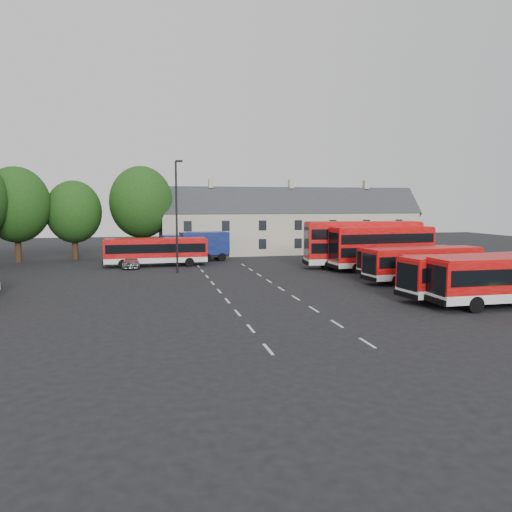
# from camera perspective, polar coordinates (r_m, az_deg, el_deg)

# --- Properties ---
(ground) EXTENTS (140.00, 140.00, 0.00)m
(ground) POSITION_cam_1_polar(r_m,az_deg,el_deg) (37.11, -3.78, -4.55)
(ground) COLOR black
(ground) RESTS_ON ground
(lane_markings) EXTENTS (5.15, 33.80, 0.01)m
(lane_markings) POSITION_cam_1_polar(r_m,az_deg,el_deg) (39.49, -0.62, -3.89)
(lane_markings) COLOR beige
(lane_markings) RESTS_ON ground
(terrace_houses) EXTENTS (35.70, 7.13, 10.06)m
(terrace_houses) POSITION_cam_1_polar(r_m,az_deg,el_deg) (68.94, 3.98, 3.55)
(terrace_houses) COLOR beige
(terrace_houses) RESTS_ON ground
(bus_row_b) EXTENTS (11.39, 4.01, 3.15)m
(bus_row_b) POSITION_cam_1_polar(r_m,az_deg,el_deg) (38.66, 23.48, -1.77)
(bus_row_b) COLOR silver
(bus_row_b) RESTS_ON ground
(bus_row_c) EXTENTS (9.96, 2.78, 2.79)m
(bus_row_c) POSITION_cam_1_polar(r_m,az_deg,el_deg) (42.31, 22.57, -1.40)
(bus_row_c) COLOR silver
(bus_row_c) RESTS_ON ground
(bus_row_d) EXTENTS (10.87, 3.57, 3.02)m
(bus_row_d) POSITION_cam_1_polar(r_m,az_deg,el_deg) (45.33, 18.57, -0.61)
(bus_row_d) COLOR silver
(bus_row_d) RESTS_ON ground
(bus_row_e) EXTENTS (9.96, 3.29, 2.76)m
(bus_row_e) POSITION_cam_1_polar(r_m,az_deg,el_deg) (48.87, 17.02, -0.29)
(bus_row_e) COLOR silver
(bus_row_e) RESTS_ON ground
(bus_dd_south) EXTENTS (11.02, 3.36, 4.45)m
(bus_dd_south) POSITION_cam_1_polar(r_m,az_deg,el_deg) (52.28, 14.20, 1.15)
(bus_dd_south) COLOR silver
(bus_dd_south) RESTS_ON ground
(bus_dd_north) EXTENTS (12.26, 4.01, 4.93)m
(bus_dd_north) POSITION_cam_1_polar(r_m,az_deg,el_deg) (53.50, 12.09, 1.60)
(bus_dd_north) COLOR silver
(bus_dd_north) RESTS_ON ground
(bus_north) EXTENTS (10.92, 2.72, 3.08)m
(bus_north) POSITION_cam_1_polar(r_m,az_deg,el_deg) (55.07, -11.35, 0.74)
(bus_north) COLOR silver
(bus_north) RESTS_ON ground
(box_truck) EXTENTS (8.07, 3.49, 3.42)m
(box_truck) POSITION_cam_1_polar(r_m,az_deg,el_deg) (59.35, -6.86, 1.25)
(box_truck) COLOR black
(box_truck) RESTS_ON ground
(silver_car) EXTENTS (1.86, 4.55, 1.54)m
(silver_car) POSITION_cam_1_polar(r_m,az_deg,el_deg) (54.73, -14.08, -0.49)
(silver_car) COLOR #999CA0
(silver_car) RESTS_ON ground
(lamppost) EXTENTS (0.76, 0.43, 10.96)m
(lamppost) POSITION_cam_1_polar(r_m,az_deg,el_deg) (49.25, -9.04, 4.84)
(lamppost) COLOR black
(lamppost) RESTS_ON ground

